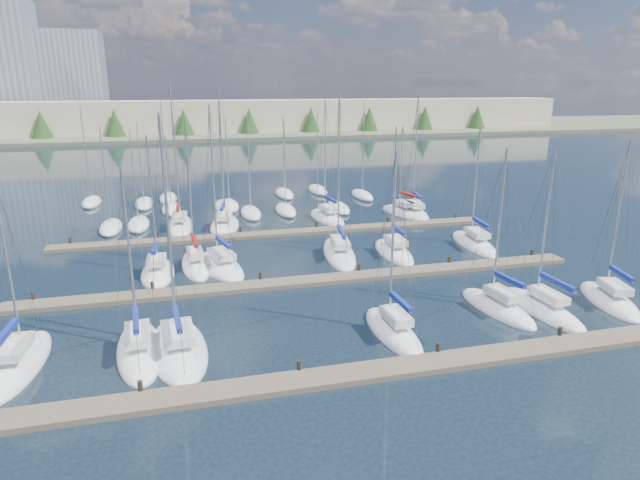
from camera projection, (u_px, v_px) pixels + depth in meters
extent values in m
plane|color=#182631|center=(246.00, 183.00, 82.30)|extent=(400.00, 400.00, 0.00)
cube|color=#6B5E4C|center=(376.00, 371.00, 28.39)|extent=(44.00, 1.80, 0.35)
cylinder|color=#2D261C|center=(141.00, 391.00, 26.31)|extent=(0.26, 0.26, 1.10)
cylinder|color=#2D261C|center=(299.00, 370.00, 28.23)|extent=(0.26, 0.26, 1.10)
cylinder|color=#2D261C|center=(438.00, 352.00, 30.14)|extent=(0.26, 0.26, 1.10)
cylinder|color=#2D261C|center=(559.00, 336.00, 32.06)|extent=(0.26, 0.26, 1.10)
cube|color=#6B5E4C|center=(314.00, 281.00, 41.40)|extent=(44.00, 1.80, 0.35)
cylinder|color=#2D261C|center=(33.00, 299.00, 37.40)|extent=(0.26, 0.26, 1.10)
cylinder|color=#2D261C|center=(153.00, 289.00, 39.31)|extent=(0.26, 0.26, 1.10)
cylinder|color=#2D261C|center=(261.00, 279.00, 41.23)|extent=(0.26, 0.26, 1.10)
cylinder|color=#2D261C|center=(359.00, 271.00, 43.15)|extent=(0.26, 0.26, 1.10)
cylinder|color=#2D261C|center=(449.00, 263.00, 45.06)|extent=(0.26, 0.26, 1.10)
cylinder|color=#2D261C|center=(532.00, 255.00, 46.98)|extent=(0.26, 0.26, 1.10)
cube|color=#6B5E4C|center=(281.00, 233.00, 54.40)|extent=(44.00, 1.80, 0.35)
cylinder|color=#2D261C|center=(70.00, 244.00, 50.40)|extent=(0.26, 0.26, 1.10)
cylinder|color=#2D261C|center=(159.00, 238.00, 52.32)|extent=(0.26, 0.26, 1.10)
cylinder|color=#2D261C|center=(240.00, 232.00, 54.23)|extent=(0.26, 0.26, 1.10)
cylinder|color=#2D261C|center=(317.00, 227.00, 56.15)|extent=(0.26, 0.26, 1.10)
cylinder|color=#2D261C|center=(388.00, 222.00, 58.07)|extent=(0.26, 0.26, 1.10)
cylinder|color=#2D261C|center=(455.00, 218.00, 59.98)|extent=(0.26, 0.26, 1.10)
ellipsoid|color=white|center=(221.00, 267.00, 44.66)|extent=(4.78, 8.82, 1.60)
cube|color=maroon|center=(221.00, 267.00, 44.66)|extent=(2.41, 4.26, 0.12)
cube|color=silver|center=(221.00, 254.00, 43.94)|extent=(2.24, 3.22, 0.50)
cylinder|color=#9EA0A5|center=(213.00, 182.00, 43.22)|extent=(0.14, 0.14, 12.16)
cylinder|color=#9EA0A5|center=(223.00, 244.00, 43.08)|extent=(0.91, 3.44, 0.10)
cube|color=navy|center=(223.00, 242.00, 43.04)|extent=(1.04, 3.21, 0.30)
ellipsoid|color=white|center=(180.00, 227.00, 57.00)|extent=(3.16, 8.96, 1.60)
cube|color=black|center=(180.00, 227.00, 57.00)|extent=(1.62, 4.31, 0.12)
cube|color=silver|center=(179.00, 216.00, 56.22)|extent=(1.64, 3.17, 0.50)
cylinder|color=#9EA0A5|center=(175.00, 151.00, 55.40)|extent=(0.14, 0.14, 13.89)
cylinder|color=#9EA0A5|center=(178.00, 208.00, 55.25)|extent=(0.31, 3.71, 0.10)
cube|color=maroon|center=(178.00, 207.00, 55.22)|extent=(0.49, 3.42, 0.30)
ellipsoid|color=white|center=(497.00, 309.00, 36.40)|extent=(3.14, 7.39, 1.60)
cube|color=silver|center=(502.00, 293.00, 35.71)|extent=(1.56, 2.64, 0.50)
cylinder|color=#9EA0A5|center=(500.00, 223.00, 35.22)|extent=(0.14, 0.14, 9.82)
cylinder|color=#9EA0A5|center=(510.00, 282.00, 34.90)|extent=(0.46, 3.00, 0.10)
cube|color=navy|center=(510.00, 280.00, 34.86)|extent=(0.63, 2.79, 0.30)
ellipsoid|color=white|center=(196.00, 266.00, 44.91)|extent=(2.69, 7.96, 1.60)
cube|color=silver|center=(195.00, 253.00, 44.19)|extent=(1.39, 2.81, 0.50)
cylinder|color=#9EA0A5|center=(190.00, 188.00, 43.62)|extent=(0.14, 0.14, 11.11)
cylinder|color=#9EA0A5|center=(195.00, 243.00, 43.32)|extent=(0.30, 3.29, 0.10)
cube|color=maroon|center=(195.00, 241.00, 43.28)|extent=(0.48, 3.04, 0.30)
ellipsoid|color=white|center=(339.00, 254.00, 48.09)|extent=(4.14, 10.13, 1.60)
cube|color=silver|center=(340.00, 242.00, 47.25)|extent=(1.98, 3.63, 0.50)
cylinder|color=#9EA0A5|center=(339.00, 170.00, 46.72)|extent=(0.14, 0.14, 12.88)
cylinder|color=#9EA0A5|center=(341.00, 233.00, 46.21)|extent=(0.73, 4.10, 0.10)
cube|color=navy|center=(341.00, 232.00, 46.17)|extent=(0.88, 3.80, 0.30)
ellipsoid|color=white|center=(393.00, 333.00, 32.94)|extent=(2.44, 7.25, 1.60)
cube|color=maroon|center=(393.00, 333.00, 32.94)|extent=(1.26, 3.48, 0.12)
cube|color=silver|center=(396.00, 316.00, 32.24)|extent=(1.30, 2.55, 0.50)
cylinder|color=#9EA0A5|center=(393.00, 235.00, 31.73)|extent=(0.14, 0.14, 10.17)
cylinder|color=#9EA0A5|center=(401.00, 304.00, 31.41)|extent=(0.18, 3.02, 0.10)
cube|color=navy|center=(401.00, 302.00, 31.37)|extent=(0.38, 2.79, 0.30)
ellipsoid|color=white|center=(327.00, 219.00, 60.62)|extent=(3.47, 8.44, 1.60)
cube|color=black|center=(327.00, 219.00, 60.62)|extent=(1.77, 4.06, 0.12)
cube|color=silver|center=(328.00, 208.00, 59.88)|extent=(1.76, 3.00, 0.50)
cylinder|color=#9EA0A5|center=(325.00, 155.00, 59.21)|extent=(0.14, 0.14, 12.08)
cylinder|color=#9EA0A5|center=(330.00, 200.00, 58.99)|extent=(0.41, 3.45, 0.10)
cube|color=navy|center=(330.00, 199.00, 58.96)|extent=(0.58, 3.19, 0.30)
ellipsoid|color=white|center=(140.00, 352.00, 30.65)|extent=(3.17, 8.33, 1.60)
cube|color=black|center=(140.00, 352.00, 30.65)|extent=(1.62, 4.01, 0.12)
cube|color=silver|center=(138.00, 334.00, 29.91)|extent=(1.61, 2.96, 0.50)
cylinder|color=#9EA0A5|center=(129.00, 252.00, 29.60)|extent=(0.14, 0.14, 9.54)
cylinder|color=#9EA0A5|center=(136.00, 322.00, 29.02)|extent=(0.37, 3.42, 0.10)
cube|color=navy|center=(136.00, 320.00, 28.99)|extent=(0.55, 3.17, 0.30)
ellipsoid|color=white|center=(179.00, 350.00, 30.83)|extent=(3.86, 8.77, 1.60)
cube|color=silver|center=(178.00, 333.00, 30.08)|extent=(1.99, 3.12, 0.50)
cylinder|color=#9EA0A5|center=(168.00, 227.00, 29.42)|extent=(0.14, 0.14, 12.30)
cylinder|color=#9EA0A5|center=(177.00, 321.00, 29.16)|extent=(0.38, 3.58, 0.10)
cube|color=navy|center=(177.00, 319.00, 29.13)|extent=(0.56, 3.31, 0.30)
ellipsoid|color=white|center=(414.00, 214.00, 62.78)|extent=(4.04, 9.17, 1.60)
cube|color=black|center=(414.00, 214.00, 62.78)|extent=(2.04, 4.42, 0.12)
cube|color=silver|center=(416.00, 204.00, 61.99)|extent=(1.92, 3.30, 0.50)
cylinder|color=#9EA0A5|center=(416.00, 151.00, 61.38)|extent=(0.14, 0.14, 12.56)
cylinder|color=#9EA0A5|center=(418.00, 196.00, 61.01)|extent=(0.72, 3.69, 0.10)
cube|color=navy|center=(418.00, 195.00, 60.98)|extent=(0.87, 3.43, 0.30)
ellipsoid|color=white|center=(394.00, 253.00, 48.40)|extent=(3.01, 7.99, 1.60)
cube|color=black|center=(394.00, 253.00, 48.40)|extent=(1.55, 3.84, 0.12)
cube|color=silver|center=(396.00, 241.00, 47.66)|extent=(1.57, 2.82, 0.50)
cylinder|color=#9EA0A5|center=(394.00, 185.00, 47.25)|extent=(0.14, 0.14, 10.18)
cylinder|color=#9EA0A5|center=(398.00, 231.00, 46.77)|extent=(0.29, 3.30, 0.10)
cube|color=navy|center=(399.00, 230.00, 46.74)|extent=(0.47, 3.05, 0.30)
ellipsoid|color=white|center=(20.00, 365.00, 29.18)|extent=(2.90, 8.17, 1.60)
cube|color=silver|center=(14.00, 347.00, 28.43)|extent=(1.50, 2.89, 0.50)
cylinder|color=#9EA0A5|center=(7.00, 258.00, 28.10)|extent=(0.14, 0.14, 9.79)
cylinder|color=#9EA0A5|center=(6.00, 335.00, 27.53)|extent=(0.30, 3.38, 0.10)
cube|color=navy|center=(6.00, 333.00, 27.50)|extent=(0.49, 3.12, 0.30)
ellipsoid|color=white|center=(225.00, 227.00, 57.29)|extent=(4.34, 8.61, 1.60)
cube|color=silver|center=(224.00, 216.00, 56.53)|extent=(2.11, 3.11, 0.50)
cylinder|color=#9EA0A5|center=(222.00, 153.00, 55.73)|extent=(0.14, 0.14, 13.43)
cylinder|color=#9EA0A5|center=(223.00, 207.00, 55.61)|extent=(0.68, 3.42, 0.10)
cube|color=navy|center=(223.00, 206.00, 55.57)|extent=(0.83, 3.18, 0.30)
ellipsoid|color=white|center=(158.00, 274.00, 43.04)|extent=(2.86, 6.97, 1.60)
cube|color=black|center=(158.00, 274.00, 43.04)|extent=(1.48, 3.35, 0.12)
cube|color=silver|center=(156.00, 260.00, 42.35)|extent=(1.53, 2.46, 0.50)
cylinder|color=#9EA0A5|center=(152.00, 199.00, 41.85)|extent=(0.14, 0.14, 9.98)
cylinder|color=#9EA0A5|center=(155.00, 250.00, 41.54)|extent=(0.20, 2.89, 0.10)
cube|color=navy|center=(155.00, 248.00, 41.50)|extent=(0.39, 2.67, 0.30)
ellipsoid|color=white|center=(474.00, 245.00, 50.87)|extent=(3.53, 8.73, 1.60)
cube|color=black|center=(474.00, 245.00, 50.87)|extent=(1.80, 4.20, 0.12)
cube|color=silver|center=(477.00, 233.00, 50.10)|extent=(1.76, 3.11, 0.50)
cylinder|color=#9EA0A5|center=(476.00, 180.00, 49.80)|extent=(0.14, 0.14, 10.05)
cylinder|color=#9EA0A5|center=(481.00, 224.00, 49.16)|extent=(0.48, 3.56, 0.10)
cube|color=navy|center=(481.00, 223.00, 49.13)|extent=(0.65, 3.30, 0.30)
ellipsoid|color=white|center=(542.00, 311.00, 36.15)|extent=(2.56, 8.07, 1.60)
cube|color=black|center=(542.00, 311.00, 36.15)|extent=(1.32, 3.88, 0.12)
cube|color=silver|center=(548.00, 295.00, 35.41)|extent=(1.34, 2.84, 0.50)
cylinder|color=#9EA0A5|center=(546.00, 224.00, 35.06)|extent=(0.14, 0.14, 9.76)
cylinder|color=#9EA0A5|center=(557.00, 284.00, 34.53)|extent=(0.24, 3.35, 0.10)
cube|color=navy|center=(557.00, 282.00, 34.50)|extent=(0.43, 3.09, 0.30)
ellipsoid|color=white|center=(402.00, 214.00, 63.01)|extent=(4.03, 7.79, 1.60)
cube|color=silver|center=(404.00, 203.00, 62.32)|extent=(1.92, 2.83, 0.50)
cylinder|color=#9EA0A5|center=(401.00, 165.00, 61.93)|extent=(0.14, 0.14, 9.13)
cylinder|color=#9EA0A5|center=(408.00, 195.00, 61.51)|extent=(0.71, 3.08, 0.10)
cube|color=maroon|center=(408.00, 194.00, 61.47)|extent=(0.86, 2.87, 0.30)
ellipsoid|color=white|center=(609.00, 302.00, 37.59)|extent=(4.18, 7.48, 1.60)
cube|color=silver|center=(615.00, 287.00, 36.88)|extent=(1.94, 2.74, 0.50)
cylinder|color=#9EA0A5|center=(619.00, 215.00, 36.39)|extent=(0.14, 0.14, 10.24)
cylinder|color=#9EA0A5|center=(622.00, 275.00, 36.04)|extent=(0.85, 2.91, 0.10)
cube|color=navy|center=(622.00, 274.00, 36.00)|extent=(0.98, 2.73, 0.30)
cylinder|color=#9EA0A5|center=(86.00, 153.00, 66.11)|extent=(0.12, 0.12, 11.20)
ellipsoid|color=white|center=(92.00, 203.00, 67.88)|extent=(2.20, 6.40, 1.40)
cylinder|color=#9EA0A5|center=(227.00, 160.00, 64.30)|extent=(0.12, 0.12, 10.14)
ellipsoid|color=white|center=(230.00, 206.00, 65.92)|extent=(2.20, 6.40, 1.40)
cylinder|color=#9EA0A5|center=(221.00, 159.00, 63.88)|extent=(0.12, 0.12, 10.49)
ellipsoid|color=white|center=(224.00, 207.00, 65.55)|extent=(2.20, 6.40, 1.40)
cylinder|color=#9EA0A5|center=(318.00, 150.00, 74.00)|extent=(0.12, 0.12, 10.06)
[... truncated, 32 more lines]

